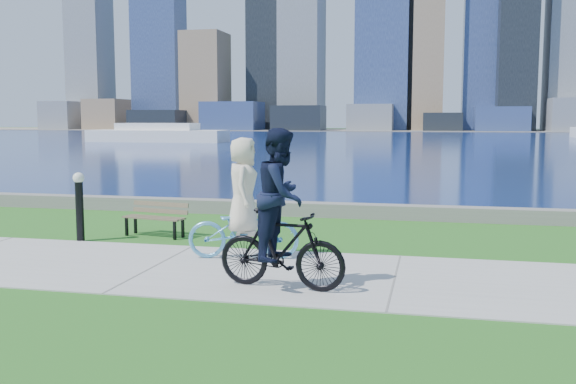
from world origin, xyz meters
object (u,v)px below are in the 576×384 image
bollard_lamp (79,202)px  cyclist_man (281,222)px  park_bench (156,216)px  cyclist_woman (243,214)px

bollard_lamp → cyclist_man: cyclist_man is taller
park_bench → bollard_lamp: size_ratio=1.02×
park_bench → bollard_lamp: bollard_lamp is taller
park_bench → cyclist_man: 5.14m
park_bench → cyclist_woman: 3.07m
bollard_lamp → cyclist_woman: 3.84m
bollard_lamp → cyclist_woman: bearing=-13.1°
bollard_lamp → cyclist_man: 5.57m
park_bench → cyclist_woman: (2.47, -1.78, 0.38)m
bollard_lamp → cyclist_man: (4.87, -2.71, 0.19)m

